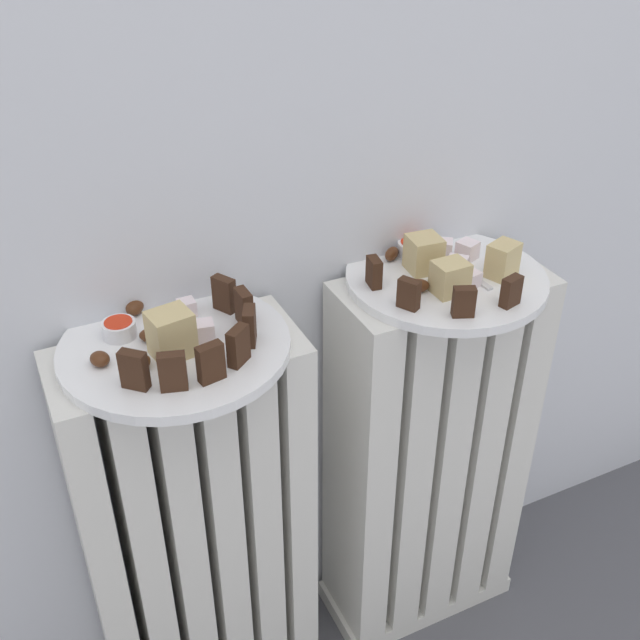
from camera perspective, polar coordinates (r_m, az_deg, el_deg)
radiator_left at (r=1.07m, az=-8.98°, el=-16.04°), size 0.30×0.14×0.61m
radiator_right at (r=1.17m, az=7.98°, el=-10.43°), size 0.30×0.14×0.61m
plate_left at (r=0.86m, az=-10.76°, el=-1.98°), size 0.26×0.26×0.01m
plate_right at (r=0.98m, az=9.37°, el=3.09°), size 0.26×0.26×0.01m
dark_cake_slice_left_0 at (r=0.78m, az=-13.70°, el=-3.65°), size 0.03×0.03×0.04m
dark_cake_slice_left_1 at (r=0.77m, az=-10.93°, el=-3.81°), size 0.03×0.02×0.04m
dark_cake_slice_left_2 at (r=0.78m, az=-8.16°, el=-3.17°), size 0.03×0.02×0.04m
dark_cake_slice_left_3 at (r=0.80m, az=-6.12°, el=-1.93°), size 0.03×0.03×0.04m
dark_cake_slice_left_4 at (r=0.83m, az=-5.27°, el=-0.44°), size 0.02×0.03×0.04m
dark_cake_slice_left_5 at (r=0.86m, az=-5.69°, el=0.93°), size 0.01×0.03×0.04m
dark_cake_slice_left_6 at (r=0.89m, az=-7.16°, el=1.93°), size 0.02×0.03×0.04m
marble_cake_slice_left_0 at (r=0.82m, az=-11.04°, el=-1.02°), size 0.05×0.04×0.05m
turkish_delight_left_0 at (r=0.89m, az=-9.91°, el=0.91°), size 0.02×0.02×0.02m
turkish_delight_left_1 at (r=0.85m, az=-8.62°, el=-0.79°), size 0.03×0.03×0.02m
medjool_date_left_0 at (r=0.91m, az=-13.65°, el=0.94°), size 0.03×0.03×0.02m
medjool_date_left_1 at (r=0.83m, az=-16.10°, el=-2.81°), size 0.03×0.03×0.02m
medjool_date_left_2 at (r=0.86m, az=-12.47°, el=-1.11°), size 0.03×0.03×0.01m
medjool_date_left_3 at (r=0.81m, az=-13.13°, el=-3.20°), size 0.03×0.03×0.01m
jam_bowl_left at (r=0.87m, az=-14.75°, el=-0.59°), size 0.04×0.04×0.02m
dark_cake_slice_right_0 at (r=0.94m, az=4.05°, el=3.57°), size 0.02×0.03×0.04m
dark_cake_slice_right_1 at (r=0.90m, az=6.64°, el=1.94°), size 0.02×0.03×0.04m
dark_cake_slice_right_2 at (r=0.89m, az=10.68°, el=1.33°), size 0.03×0.02×0.04m
dark_cake_slice_right_3 at (r=0.92m, az=14.07°, el=2.08°), size 0.03×0.02×0.04m
marble_cake_slice_right_0 at (r=0.98m, az=7.74°, el=4.92°), size 0.04×0.04×0.05m
marble_cake_slice_right_1 at (r=0.93m, az=9.68°, el=3.12°), size 0.04×0.03×0.04m
marble_cake_slice_right_2 at (r=0.98m, az=13.47°, el=4.37°), size 0.05×0.04×0.04m
turkish_delight_right_0 at (r=0.96m, az=11.23°, el=3.06°), size 0.02×0.02×0.02m
turkish_delight_right_1 at (r=0.97m, az=10.18°, el=3.91°), size 0.03×0.03×0.02m
turkish_delight_right_2 at (r=1.02m, az=10.93°, el=5.15°), size 0.03×0.03×0.02m
turkish_delight_right_3 at (r=1.02m, az=9.19°, el=5.29°), size 0.03×0.03×0.02m
medjool_date_right_0 at (r=1.00m, az=5.37°, el=4.94°), size 0.03×0.03×0.02m
medjool_date_right_1 at (r=0.93m, az=7.32°, el=2.55°), size 0.03×0.03×0.02m
jam_bowl_right at (r=1.02m, az=6.99°, el=5.39°), size 0.04×0.04×0.02m
fork at (r=0.99m, az=10.60°, el=3.73°), size 0.02×0.10×0.00m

